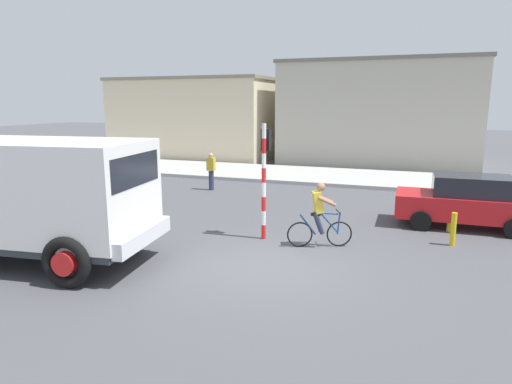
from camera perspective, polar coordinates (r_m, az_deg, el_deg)
The scene contains 11 objects.
ground_plane at distance 10.57m, azimuth 2.07°, elevation -9.41°, with size 120.00×120.00×0.00m, color #4C4C51.
sidewalk_far at distance 22.73m, azimuth 11.98°, elevation 1.84°, with size 80.00×5.00×0.16m, color #ADADA8.
truck_foreground at distance 11.61m, azimuth -26.21°, elevation -0.14°, with size 5.68×3.32×2.90m.
cyclist at distance 11.78m, azimuth 8.14°, elevation -2.92°, with size 1.61×0.77×1.72m.
traffic_light_pole at distance 12.20m, azimuth 1.12°, elevation 3.45°, with size 0.24×0.43×3.20m.
car_red_near at distance 14.93m, azimuth 25.30°, elevation -1.06°, with size 4.02×1.91×1.60m.
pedestrian_near_kerb at distance 19.42m, azimuth -5.75°, elevation 2.72°, with size 0.34×0.22×1.62m.
bollard_near at distance 12.97m, azimuth 23.89°, elevation -4.36°, with size 0.14×0.14×0.90m, color gold.
bollard_far at distance 14.32m, azimuth 23.53°, elevation -2.91°, with size 0.14×0.14×0.90m, color gold.
building_corner_left at distance 32.15m, azimuth -7.10°, elevation 9.39°, with size 10.86×7.35×5.36m.
building_mid_block at distance 29.77m, azimuth 15.46°, elevation 9.75°, with size 11.65×7.90×6.22m.
Camera 1 is at (2.99, -9.42, 3.75)m, focal length 31.32 mm.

